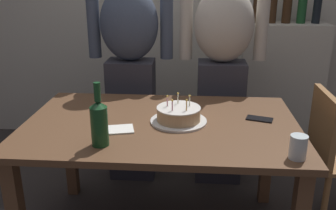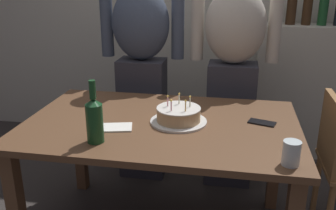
{
  "view_description": "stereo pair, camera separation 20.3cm",
  "coord_description": "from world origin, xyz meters",
  "px_view_note": "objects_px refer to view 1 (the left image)",
  "views": [
    {
      "loc": [
        0.18,
        -1.91,
        1.52
      ],
      "look_at": [
        0.04,
        0.0,
        0.84
      ],
      "focal_mm": 40.19,
      "sensor_mm": 36.0,
      "label": 1
    },
    {
      "loc": [
        0.38,
        -1.88,
        1.52
      ],
      "look_at": [
        0.04,
        0.0,
        0.84
      ],
      "focal_mm": 40.19,
      "sensor_mm": 36.0,
      "label": 2
    }
  ],
  "objects_px": {
    "cell_phone": "(259,119)",
    "dining_chair": "(336,150)",
    "water_glass_near": "(298,147)",
    "napkin_stack": "(118,129)",
    "birthday_cake": "(179,115)",
    "person_man_bearded": "(131,67)",
    "person_woman_cardigan": "(222,68)",
    "wine_bottle": "(99,122)"
  },
  "relations": [
    {
      "from": "water_glass_near",
      "to": "napkin_stack",
      "type": "xyz_separation_m",
      "value": [
        -0.85,
        0.25,
        -0.05
      ]
    },
    {
      "from": "dining_chair",
      "to": "birthday_cake",
      "type": "bearing_deg",
      "value": 100.27
    },
    {
      "from": "wine_bottle",
      "to": "person_man_bearded",
      "type": "xyz_separation_m",
      "value": [
        -0.02,
        1.02,
        0.01
      ]
    },
    {
      "from": "person_woman_cardigan",
      "to": "dining_chair",
      "type": "height_order",
      "value": "person_woman_cardigan"
    },
    {
      "from": "birthday_cake",
      "to": "wine_bottle",
      "type": "xyz_separation_m",
      "value": [
        -0.36,
        -0.32,
        0.08
      ]
    },
    {
      "from": "cell_phone",
      "to": "dining_chair",
      "type": "xyz_separation_m",
      "value": [
        0.49,
        0.1,
        -0.23
      ]
    },
    {
      "from": "birthday_cake",
      "to": "person_woman_cardigan",
      "type": "height_order",
      "value": "person_woman_cardigan"
    },
    {
      "from": "water_glass_near",
      "to": "cell_phone",
      "type": "bearing_deg",
      "value": 101.6
    },
    {
      "from": "person_woman_cardigan",
      "to": "birthday_cake",
      "type": "bearing_deg",
      "value": 68.77
    },
    {
      "from": "cell_phone",
      "to": "person_man_bearded",
      "type": "bearing_deg",
      "value": 160.14
    },
    {
      "from": "wine_bottle",
      "to": "napkin_stack",
      "type": "bearing_deg",
      "value": 74.41
    },
    {
      "from": "person_woman_cardigan",
      "to": "dining_chair",
      "type": "bearing_deg",
      "value": 141.0
    },
    {
      "from": "cell_phone",
      "to": "person_man_bearded",
      "type": "xyz_separation_m",
      "value": [
        -0.83,
        0.64,
        0.13
      ]
    },
    {
      "from": "cell_phone",
      "to": "dining_chair",
      "type": "bearing_deg",
      "value": 29.03
    },
    {
      "from": "water_glass_near",
      "to": "dining_chair",
      "type": "xyz_separation_m",
      "value": [
        0.39,
        0.56,
        -0.28
      ]
    },
    {
      "from": "napkin_stack",
      "to": "person_man_bearded",
      "type": "height_order",
      "value": "person_man_bearded"
    },
    {
      "from": "person_man_bearded",
      "to": "napkin_stack",
      "type": "bearing_deg",
      "value": 95.08
    },
    {
      "from": "napkin_stack",
      "to": "person_man_bearded",
      "type": "xyz_separation_m",
      "value": [
        -0.07,
        0.84,
        0.13
      ]
    },
    {
      "from": "wine_bottle",
      "to": "person_man_bearded",
      "type": "relative_size",
      "value": 0.19
    },
    {
      "from": "cell_phone",
      "to": "birthday_cake",
      "type": "bearing_deg",
      "value": -153.64
    },
    {
      "from": "birthday_cake",
      "to": "person_man_bearded",
      "type": "bearing_deg",
      "value": 118.45
    },
    {
      "from": "birthday_cake",
      "to": "dining_chair",
      "type": "height_order",
      "value": "birthday_cake"
    },
    {
      "from": "person_man_bearded",
      "to": "dining_chair",
      "type": "relative_size",
      "value": 1.9
    },
    {
      "from": "cell_phone",
      "to": "water_glass_near",
      "type": "bearing_deg",
      "value": -60.92
    },
    {
      "from": "water_glass_near",
      "to": "dining_chair",
      "type": "relative_size",
      "value": 0.13
    },
    {
      "from": "birthday_cake",
      "to": "water_glass_near",
      "type": "relative_size",
      "value": 2.85
    },
    {
      "from": "birthday_cake",
      "to": "napkin_stack",
      "type": "distance_m",
      "value": 0.34
    },
    {
      "from": "person_woman_cardigan",
      "to": "cell_phone",
      "type": "bearing_deg",
      "value": 105.5
    },
    {
      "from": "cell_phone",
      "to": "person_man_bearded",
      "type": "relative_size",
      "value": 0.09
    },
    {
      "from": "water_glass_near",
      "to": "napkin_stack",
      "type": "distance_m",
      "value": 0.89
    },
    {
      "from": "birthday_cake",
      "to": "wine_bottle",
      "type": "bearing_deg",
      "value": -138.58
    },
    {
      "from": "person_man_bearded",
      "to": "cell_phone",
      "type": "bearing_deg",
      "value": 142.66
    },
    {
      "from": "wine_bottle",
      "to": "cell_phone",
      "type": "distance_m",
      "value": 0.9
    },
    {
      "from": "person_woman_cardigan",
      "to": "dining_chair",
      "type": "distance_m",
      "value": 0.93
    },
    {
      "from": "cell_phone",
      "to": "napkin_stack",
      "type": "bearing_deg",
      "value": -147.3
    },
    {
      "from": "cell_phone",
      "to": "person_man_bearded",
      "type": "height_order",
      "value": "person_man_bearded"
    },
    {
      "from": "cell_phone",
      "to": "person_woman_cardigan",
      "type": "relative_size",
      "value": 0.09
    },
    {
      "from": "wine_bottle",
      "to": "birthday_cake",
      "type": "bearing_deg",
      "value": 41.42
    },
    {
      "from": "water_glass_near",
      "to": "person_man_bearded",
      "type": "bearing_deg",
      "value": 130.32
    },
    {
      "from": "person_man_bearded",
      "to": "wine_bottle",
      "type": "bearing_deg",
      "value": 91.38
    },
    {
      "from": "water_glass_near",
      "to": "cell_phone",
      "type": "xyz_separation_m",
      "value": [
        -0.09,
        0.46,
        -0.05
      ]
    },
    {
      "from": "napkin_stack",
      "to": "wine_bottle",
      "type": "bearing_deg",
      "value": -105.59
    }
  ]
}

